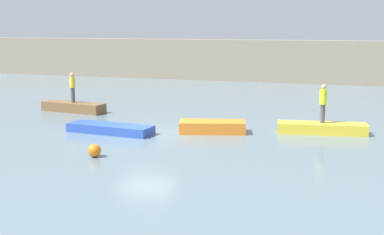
% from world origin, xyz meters
% --- Properties ---
extents(ground_plane, '(120.00, 120.00, 0.00)m').
position_xyz_m(ground_plane, '(0.00, 0.00, 0.00)').
color(ground_plane, slate).
extents(embankment_wall, '(80.00, 1.20, 3.57)m').
position_xyz_m(embankment_wall, '(0.00, 23.21, 1.79)').
color(embankment_wall, gray).
rests_on(embankment_wall, ground_plane).
extents(rowboat_brown, '(3.91, 1.49, 0.53)m').
position_xyz_m(rowboat_brown, '(-6.31, 4.36, 0.27)').
color(rowboat_brown, brown).
rests_on(rowboat_brown, ground_plane).
extents(rowboat_blue, '(4.08, 1.50, 0.40)m').
position_xyz_m(rowboat_blue, '(-1.68, -0.24, 0.20)').
color(rowboat_blue, '#2B4CAD').
rests_on(rowboat_blue, ground_plane).
extents(rowboat_orange, '(3.19, 1.98, 0.53)m').
position_xyz_m(rowboat_orange, '(2.69, 1.29, 0.26)').
color(rowboat_orange, orange).
rests_on(rowboat_orange, ground_plane).
extents(rowboat_yellow, '(4.03, 1.56, 0.48)m').
position_xyz_m(rowboat_yellow, '(7.46, 2.60, 0.24)').
color(rowboat_yellow, gold).
rests_on(rowboat_yellow, ground_plane).
extents(person_yellow_shirt, '(0.32, 0.32, 1.68)m').
position_xyz_m(person_yellow_shirt, '(-6.31, 4.36, 1.48)').
color(person_yellow_shirt, '#4C4C56').
rests_on(person_yellow_shirt, rowboat_brown).
extents(person_hiviz_shirt, '(0.32, 0.32, 1.75)m').
position_xyz_m(person_hiviz_shirt, '(7.46, 2.60, 1.45)').
color(person_hiviz_shirt, '#4C4C56').
rests_on(person_hiviz_shirt, rowboat_yellow).
extents(mooring_buoy, '(0.49, 0.49, 0.49)m').
position_xyz_m(mooring_buoy, '(-0.27, -4.33, 0.25)').
color(mooring_buoy, orange).
rests_on(mooring_buoy, ground_plane).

